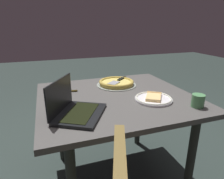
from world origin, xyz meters
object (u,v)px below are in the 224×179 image
(dining_table, at_px, (116,107))
(table_knife, at_px, (66,92))
(laptop, at_px, (75,108))
(pizza_plate, at_px, (153,98))
(pizza_tray, at_px, (116,83))
(drink_cup, at_px, (198,101))

(dining_table, xyz_separation_m, table_knife, (-0.20, -0.34, 0.10))
(laptop, xyz_separation_m, table_knife, (-0.42, -0.01, -0.04))
(dining_table, bearing_deg, pizza_plate, 51.92)
(laptop, relative_size, pizza_tray, 1.17)
(pizza_plate, relative_size, table_knife, 1.14)
(dining_table, relative_size, drink_cup, 13.39)
(pizza_plate, distance_m, pizza_tray, 0.43)
(table_knife, bearing_deg, pizza_tray, 94.92)
(pizza_tray, xyz_separation_m, drink_cup, (0.60, 0.33, 0.02))
(pizza_tray, relative_size, table_knife, 1.50)
(pizza_plate, bearing_deg, drink_cup, 47.26)
(pizza_plate, distance_m, table_knife, 0.67)
(table_knife, bearing_deg, drink_cup, 53.83)
(laptop, bearing_deg, drink_cup, 79.63)
(dining_table, xyz_separation_m, pizza_tray, (-0.24, 0.09, 0.11))
(pizza_plate, relative_size, drink_cup, 3.12)
(pizza_plate, bearing_deg, pizza_tray, -162.84)
(pizza_plate, bearing_deg, dining_table, -128.08)
(dining_table, distance_m, drink_cup, 0.57)
(drink_cup, bearing_deg, pizza_plate, -132.74)
(table_knife, distance_m, drink_cup, 0.95)
(pizza_plate, height_order, pizza_tray, pizza_tray)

